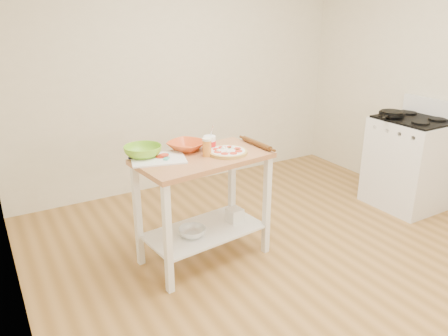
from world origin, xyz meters
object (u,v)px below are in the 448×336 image
orange_bowl (187,146)px  beer_pint (207,147)px  pizza (228,152)px  gas_stove (408,163)px  skillet (392,114)px  rolling_pin (257,144)px  yogurt_tub (210,143)px  prep_island (203,187)px  spatula (166,157)px  green_bowl (143,152)px  shelf_bin (235,215)px  cutting_board (158,158)px  shelf_glass_bowl (192,232)px

orange_bowl → beer_pint: beer_pint is taller
pizza → gas_stove: bearing=-2.4°
pizza → skillet: bearing=1.9°
rolling_pin → yogurt_tub: bearing=166.6°
prep_island → rolling_pin: bearing=0.4°
orange_bowl → rolling_pin: bearing=-19.9°
prep_island → pizza: bearing=-13.2°
spatula → green_bowl: size_ratio=0.49×
beer_pint → pizza: bearing=-10.8°
rolling_pin → beer_pint: bearing=-177.9°
prep_island → gas_stove: (2.30, -0.14, -0.17)m
green_bowl → shelf_bin: green_bowl is taller
skillet → spatula: size_ratio=2.72×
prep_island → skillet: bearing=0.5°
spatula → green_bowl: bearing=89.6°
skillet → cutting_board: size_ratio=0.83×
yogurt_tub → rolling_pin: bearing=-13.4°
beer_pint → yogurt_tub: (0.08, 0.11, -0.01)m
green_bowl → spatula: bearing=-43.7°
yogurt_tub → prep_island: bearing=-139.3°
skillet → shelf_bin: bearing=159.4°
prep_island → green_bowl: (-0.41, 0.21, 0.30)m
gas_stove → cutting_board: 2.68m
gas_stove → shelf_glass_bowl: gas_stove is taller
shelf_glass_bowl → shelf_bin: 0.43m
cutting_board → yogurt_tub: size_ratio=2.18×
skillet → pizza: size_ratio=1.24×
gas_stove → green_bowl: 2.77m
beer_pint → prep_island: bearing=154.3°
prep_island → shelf_glass_bowl: bearing=-161.3°
gas_stove → orange_bowl: bearing=171.2°
pizza → yogurt_tub: bearing=120.3°
shelf_bin → pizza: bearing=-155.6°
gas_stove → spatula: bearing=174.6°
shelf_bin → yogurt_tub: bearing=151.7°
pizza → shelf_glass_bowl: size_ratio=1.42×
beer_pint → yogurt_tub: bearing=53.1°
yogurt_tub → shelf_bin: (0.18, -0.10, -0.64)m
orange_bowl → beer_pint: 0.23m
cutting_board → spatula: bearing=-6.2°
gas_stove → rolling_pin: bearing=174.9°
pizza → green_bowl: (-0.60, 0.25, 0.03)m
cutting_board → green_bowl: bearing=140.9°
prep_island → beer_pint: size_ratio=7.65×
gas_stove → cutting_board: size_ratio=2.39×
gas_stove → rolling_pin: (-1.80, 0.14, 0.45)m
rolling_pin → gas_stove: bearing=-4.4°
gas_stove → shelf_bin: gas_stove is taller
cutting_board → shelf_glass_bowl: 0.66m
pizza → orange_bowl: (-0.23, 0.25, 0.02)m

